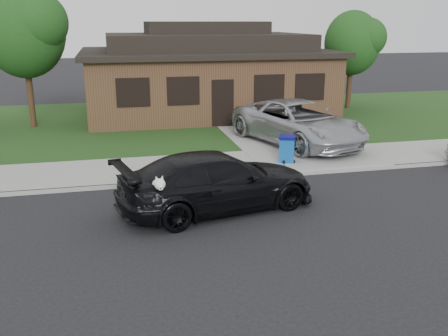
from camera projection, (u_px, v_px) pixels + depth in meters
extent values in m
plane|color=black|center=(162.00, 231.00, 11.89)|extent=(120.00, 120.00, 0.00)
cube|color=gray|center=(146.00, 170.00, 16.55)|extent=(60.00, 3.00, 0.12)
cube|color=gray|center=(149.00, 184.00, 15.15)|extent=(60.00, 0.12, 0.12)
cube|color=#193814|center=(133.00, 123.00, 24.02)|extent=(60.00, 13.00, 0.13)
cube|color=gray|center=(271.00, 130.00, 22.51)|extent=(4.50, 13.00, 0.14)
imported|color=black|center=(217.00, 182.00, 13.08)|extent=(5.66, 3.31, 1.54)
ellipsoid|color=white|center=(159.00, 185.00, 11.72)|extent=(0.34, 0.40, 0.30)
sphere|color=white|center=(160.00, 184.00, 11.48)|extent=(0.26, 0.26, 0.26)
cube|color=white|center=(160.00, 188.00, 11.38)|extent=(0.09, 0.12, 0.08)
sphere|color=black|center=(161.00, 189.00, 11.32)|extent=(0.04, 0.04, 0.04)
cone|color=white|center=(156.00, 178.00, 11.47)|extent=(0.11, 0.11, 0.14)
cone|color=white|center=(162.00, 178.00, 11.50)|extent=(0.11, 0.11, 0.14)
imported|color=#AAADB1|center=(298.00, 123.00, 19.56)|extent=(4.56, 6.63, 1.68)
cube|color=#0E4C9E|center=(287.00, 150.00, 17.17)|extent=(0.66, 0.66, 0.83)
cube|color=#07075B|center=(287.00, 137.00, 17.04)|extent=(0.72, 0.72, 0.09)
cylinder|color=black|center=(284.00, 162.00, 16.99)|extent=(0.09, 0.14, 0.13)
cylinder|color=black|center=(294.00, 162.00, 17.07)|extent=(0.09, 0.14, 0.13)
cube|color=#422B1C|center=(206.00, 84.00, 26.31)|extent=(12.00, 8.00, 3.00)
cube|color=black|center=(205.00, 52.00, 25.84)|extent=(12.60, 8.60, 0.25)
cube|color=black|center=(205.00, 42.00, 25.69)|extent=(10.00, 6.50, 0.80)
cube|color=black|center=(205.00, 28.00, 25.49)|extent=(6.00, 3.50, 0.60)
cube|color=black|center=(223.00, 103.00, 22.65)|extent=(1.00, 0.06, 2.10)
cube|color=black|center=(133.00, 92.00, 21.63)|extent=(1.30, 0.05, 1.10)
cube|color=black|center=(183.00, 91.00, 22.10)|extent=(1.30, 0.05, 1.10)
cube|color=black|center=(269.00, 88.00, 22.96)|extent=(1.30, 0.05, 1.10)
cube|color=black|center=(310.00, 87.00, 23.40)|extent=(1.30, 0.05, 1.10)
cylinder|color=#332114|center=(31.00, 100.00, 22.68)|extent=(0.28, 0.28, 2.48)
ellipsoid|color=#143811|center=(23.00, 31.00, 21.81)|extent=(3.60, 3.60, 4.14)
sphere|color=#26591E|center=(38.00, 22.00, 21.36)|extent=(2.52, 2.52, 2.52)
cylinder|color=#332114|center=(349.00, 89.00, 27.70)|extent=(0.28, 0.28, 2.03)
ellipsoid|color=#143811|center=(352.00, 43.00, 26.99)|extent=(3.00, 3.00, 3.45)
sphere|color=#26591E|center=(367.00, 37.00, 26.61)|extent=(2.10, 2.10, 2.10)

